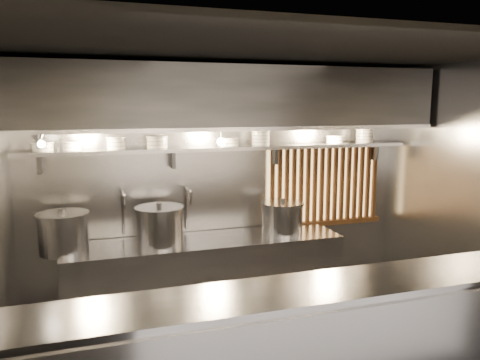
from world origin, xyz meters
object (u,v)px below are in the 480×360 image
pendant_bulb (221,142)px  stock_pot_right (282,218)px  stock_pot_mid (160,226)px  stock_pot_left (63,232)px  heat_lamp (38,138)px

pendant_bulb → stock_pot_right: 1.12m
stock_pot_right → stock_pot_mid: bearing=-178.8°
pendant_bulb → stock_pot_left: bearing=-177.6°
pendant_bulb → stock_pot_mid: size_ratio=0.30×
stock_pot_mid → stock_pot_right: bearing=1.2°
heat_lamp → stock_pot_left: size_ratio=0.58×
heat_lamp → stock_pot_right: bearing=6.1°
pendant_bulb → stock_pot_right: pendant_bulb is taller
stock_pot_left → stock_pot_mid: (0.95, -0.04, 0.00)m
stock_pot_left → stock_pot_mid: 0.95m
stock_pot_mid → stock_pot_right: stock_pot_mid is taller
pendant_bulb → stock_pot_left: (-1.65, -0.07, -0.86)m
stock_pot_mid → stock_pot_right: 1.40m
pendant_bulb → stock_pot_mid: (-0.70, -0.11, -0.85)m
heat_lamp → pendant_bulb: 1.83m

